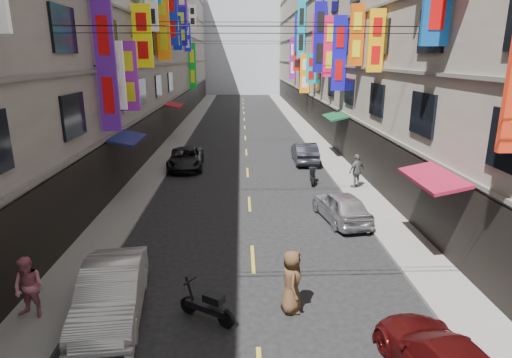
{
  "coord_description": "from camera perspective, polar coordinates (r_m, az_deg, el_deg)",
  "views": [
    {
      "loc": [
        -0.38,
        3.96,
        7.0
      ],
      "look_at": [
        -0.08,
        12.42,
        4.59
      ],
      "focal_mm": 30.0,
      "sensor_mm": 36.0,
      "label": 1
    }
  ],
  "objects": [
    {
      "name": "haze_block",
      "position": [
        88.13,
        -1.86,
        18.52
      ],
      "size": [
        18.0,
        8.0,
        22.0
      ],
      "primitive_type": "cube",
      "color": "#B0B6C4",
      "rests_on": "ground"
    },
    {
      "name": "overhead_cables",
      "position": [
        26.1,
        -1.25,
        19.87
      ],
      "size": [
        14.0,
        38.04,
        1.24
      ],
      "color": "black",
      "rests_on": "ground"
    },
    {
      "name": "car_right_mid",
      "position": [
        19.24,
        11.28,
        -3.59
      ],
      "size": [
        2.24,
        4.18,
        1.35
      ],
      "primitive_type": "imported",
      "rotation": [
        0.0,
        0.0,
        3.31
      ],
      "color": "silver",
      "rests_on": "ground"
    },
    {
      "name": "sidewalk_left",
      "position": [
        39.07,
        -10.3,
        5.43
      ],
      "size": [
        2.0,
        90.0,
        0.12
      ],
      "primitive_type": "cube",
      "color": "slate",
      "rests_on": "ground"
    },
    {
      "name": "pedestrian_crossing",
      "position": [
        12.39,
        4.76,
        -13.46
      ],
      "size": [
        0.65,
        0.93,
        1.87
      ],
      "primitive_type": "imported",
      "rotation": [
        0.0,
        0.0,
        1.55
      ],
      "color": "#503620",
      "rests_on": "ground"
    },
    {
      "name": "sidewalk_right",
      "position": [
        39.19,
        7.42,
        5.59
      ],
      "size": [
        2.0,
        90.0,
        0.12
      ],
      "primitive_type": "cube",
      "color": "slate",
      "rests_on": "ground"
    },
    {
      "name": "scooter_far_right",
      "position": [
        24.78,
        7.54,
        0.43
      ],
      "size": [
        0.55,
        1.8,
        1.14
      ],
      "rotation": [
        0.0,
        0.0,
        3.01
      ],
      "color": "black",
      "rests_on": "ground"
    },
    {
      "name": "shop_signage",
      "position": [
        31.46,
        -1.37,
        19.69
      ],
      "size": [
        14.0,
        55.0,
        12.47
      ],
      "color": "#1311C9",
      "rests_on": "ground"
    },
    {
      "name": "building_row_left",
      "position": [
        39.85,
        -20.03,
        18.59
      ],
      "size": [
        10.14,
        90.0,
        19.0
      ],
      "color": "gray",
      "rests_on": "ground"
    },
    {
      "name": "car_right_far",
      "position": [
        29.61,
        6.51,
        3.53
      ],
      "size": [
        1.54,
        4.27,
        1.4
      ],
      "primitive_type": "imported",
      "rotation": [
        0.0,
        0.0,
        3.13
      ],
      "color": "#25252C",
      "rests_on": "ground"
    },
    {
      "name": "pedestrian_rfar",
      "position": [
        23.87,
        13.28,
        1.05
      ],
      "size": [
        1.25,
        1.11,
        1.86
      ],
      "primitive_type": "imported",
      "rotation": [
        0.0,
        0.0,
        3.71
      ],
      "color": "#5F5F62",
      "rests_on": "sidewalk_right"
    },
    {
      "name": "lane_markings",
      "position": [
        35.73,
        -1.37,
        4.63
      ],
      "size": [
        0.12,
        80.2,
        0.01
      ],
      "color": "gold",
      "rests_on": "ground"
    },
    {
      "name": "car_left_far",
      "position": [
        28.25,
        -9.34,
        2.72
      ],
      "size": [
        2.39,
        4.81,
        1.31
      ],
      "primitive_type": "imported",
      "rotation": [
        0.0,
        0.0,
        0.05
      ],
      "color": "black",
      "rests_on": "ground"
    },
    {
      "name": "pedestrian_lfar",
      "position": [
        13.43,
        -28.04,
        -12.67
      ],
      "size": [
        0.96,
        0.75,
        1.75
      ],
      "primitive_type": "imported",
      "rotation": [
        0.0,
        0.0,
        -0.21
      ],
      "color": "#C6697F",
      "rests_on": "sidewalk_left"
    },
    {
      "name": "car_left_mid",
      "position": [
        12.82,
        -18.73,
        -14.17
      ],
      "size": [
        2.16,
        4.74,
        1.51
      ],
      "primitive_type": "imported",
      "rotation": [
        0.0,
        0.0,
        0.13
      ],
      "color": "silver",
      "rests_on": "ground"
    },
    {
      "name": "scooter_crossing",
      "position": [
        12.28,
        -6.48,
        -16.48
      ],
      "size": [
        1.57,
        1.08,
        1.14
      ],
      "rotation": [
        0.0,
        0.0,
        0.99
      ],
      "color": "black",
      "rests_on": "ground"
    },
    {
      "name": "street_awnings",
      "position": [
        22.42,
        -4.25,
        5.59
      ],
      "size": [
        13.99,
        35.2,
        0.41
      ],
      "color": "#144E25",
      "rests_on": "ground"
    },
    {
      "name": "building_row_right",
      "position": [
        40.07,
        16.9,
        18.83
      ],
      "size": [
        10.14,
        90.0,
        19.0
      ],
      "color": "#AA9D8E",
      "rests_on": "ground"
    }
  ]
}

